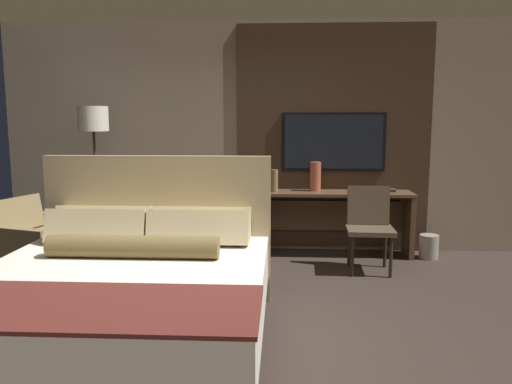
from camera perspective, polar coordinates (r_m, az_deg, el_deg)
name	(u,v)px	position (r m, az deg, el deg)	size (l,w,h in m)	color
ground_plane	(219,334)	(3.97, -4.22, -15.84)	(16.00, 16.00, 0.00)	#332823
wall_back_tv_panel	(256,137)	(6.19, 0.02, 6.26)	(7.20, 0.09, 2.80)	gray
bed	(126,297)	(3.75, -14.61, -11.59)	(2.01, 2.18, 1.30)	#33281E
desk	(333,212)	(6.06, 8.83, -2.24)	(1.84, 0.45, 0.77)	brown
tv	(333,142)	(6.15, 8.84, 5.70)	(1.25, 0.04, 0.70)	black
desk_chair	(369,221)	(5.51, 12.80, -3.20)	(0.51, 0.51, 0.90)	#4C3D2D
armchair_by_window	(39,248)	(5.76, -23.53, -5.93)	(1.01, 1.04, 0.81)	olive
floor_lamp	(94,131)	(6.00, -18.06, 6.61)	(0.34, 0.34, 1.77)	#282623
vase_tall	(315,176)	(6.01, 6.80, 1.78)	(0.13, 0.13, 0.35)	#B2563D
vase_short	(274,181)	(5.90, 2.12, 1.29)	(0.08, 0.08, 0.26)	#846647
book	(386,190)	(6.15, 14.64, 0.23)	(0.24, 0.18, 0.03)	#332D28
waste_bin	(429,247)	(6.23, 19.14, -5.91)	(0.22, 0.22, 0.28)	gray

